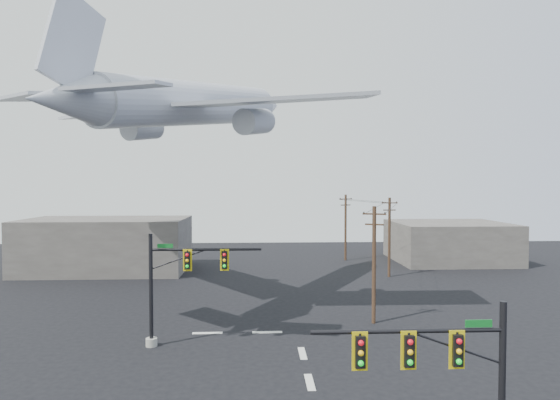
{
  "coord_description": "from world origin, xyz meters",
  "views": [
    {
      "loc": [
        -2.52,
        -19.05,
        9.98
      ],
      "look_at": [
        -1.45,
        5.0,
        9.14
      ],
      "focal_mm": 30.0,
      "sensor_mm": 36.0,
      "label": 1
    }
  ],
  "objects_px": {
    "utility_pole_b": "(389,235)",
    "utility_pole_c": "(346,226)",
    "signal_mast_far": "(175,286)",
    "airliner": "(197,105)",
    "utility_pole_a": "(374,262)",
    "signal_mast_near": "(455,389)"
  },
  "relations": [
    {
      "from": "utility_pole_b",
      "to": "airliner",
      "type": "xyz_separation_m",
      "value": [
        -18.97,
        -10.78,
        11.96
      ]
    },
    {
      "from": "utility_pole_c",
      "to": "airliner",
      "type": "bearing_deg",
      "value": -141.24
    },
    {
      "from": "signal_mast_far",
      "to": "airliner",
      "type": "distance_m",
      "value": 16.03
    },
    {
      "from": "utility_pole_a",
      "to": "utility_pole_c",
      "type": "height_order",
      "value": "utility_pole_c"
    },
    {
      "from": "signal_mast_near",
      "to": "airliner",
      "type": "bearing_deg",
      "value": 114.67
    },
    {
      "from": "signal_mast_near",
      "to": "signal_mast_far",
      "type": "height_order",
      "value": "signal_mast_far"
    },
    {
      "from": "signal_mast_near",
      "to": "airliner",
      "type": "relative_size",
      "value": 0.22
    },
    {
      "from": "signal_mast_near",
      "to": "utility_pole_b",
      "type": "bearing_deg",
      "value": 77.47
    },
    {
      "from": "signal_mast_far",
      "to": "utility_pole_a",
      "type": "height_order",
      "value": "utility_pole_a"
    },
    {
      "from": "airliner",
      "to": "signal_mast_near",
      "type": "bearing_deg",
      "value": -128.46
    },
    {
      "from": "airliner",
      "to": "utility_pole_a",
      "type": "bearing_deg",
      "value": -86.3
    },
    {
      "from": "utility_pole_c",
      "to": "airliner",
      "type": "distance_m",
      "value": 29.67
    },
    {
      "from": "signal_mast_far",
      "to": "utility_pole_c",
      "type": "bearing_deg",
      "value": 62.58
    },
    {
      "from": "utility_pole_c",
      "to": "signal_mast_far",
      "type": "bearing_deg",
      "value": -131.83
    },
    {
      "from": "signal_mast_near",
      "to": "signal_mast_far",
      "type": "relative_size",
      "value": 0.9
    },
    {
      "from": "signal_mast_near",
      "to": "utility_pole_a",
      "type": "height_order",
      "value": "utility_pole_a"
    },
    {
      "from": "signal_mast_far",
      "to": "airliner",
      "type": "bearing_deg",
      "value": 89.48
    },
    {
      "from": "signal_mast_far",
      "to": "utility_pole_c",
      "type": "height_order",
      "value": "utility_pole_c"
    },
    {
      "from": "signal_mast_near",
      "to": "airliner",
      "type": "distance_m",
      "value": 29.69
    },
    {
      "from": "signal_mast_near",
      "to": "utility_pole_a",
      "type": "bearing_deg",
      "value": 83.69
    },
    {
      "from": "utility_pole_c",
      "to": "airliner",
      "type": "xyz_separation_m",
      "value": [
        -16.29,
        -21.75,
        11.93
      ]
    },
    {
      "from": "utility_pole_b",
      "to": "utility_pole_c",
      "type": "relative_size",
      "value": 0.99
    }
  ]
}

